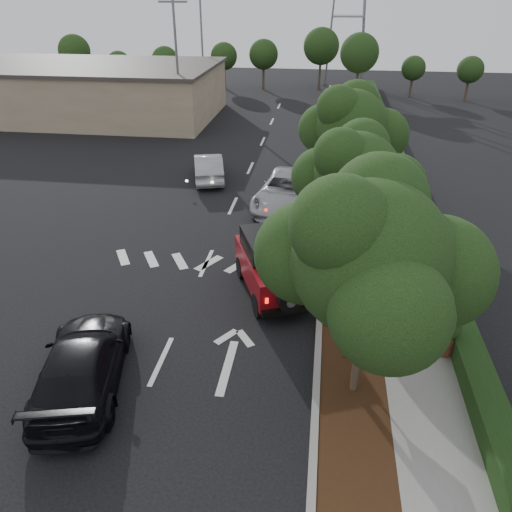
% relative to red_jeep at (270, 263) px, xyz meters
% --- Properties ---
extents(ground, '(120.00, 120.00, 0.00)m').
position_rel_red_jeep_xyz_m(ground, '(-2.76, -4.40, -1.10)').
color(ground, black).
rests_on(ground, ground).
extents(curb, '(0.20, 70.00, 0.15)m').
position_rel_red_jeep_xyz_m(curb, '(1.84, 7.60, -1.03)').
color(curb, '#9E9B93').
rests_on(curb, ground).
extents(planting_strip, '(1.80, 70.00, 0.12)m').
position_rel_red_jeep_xyz_m(planting_strip, '(2.84, 7.60, -1.04)').
color(planting_strip, black).
rests_on(planting_strip, ground).
extents(sidewalk, '(2.00, 70.00, 0.12)m').
position_rel_red_jeep_xyz_m(sidewalk, '(4.74, 7.60, -1.04)').
color(sidewalk, gray).
rests_on(sidewalk, ground).
extents(hedge, '(0.80, 70.00, 0.80)m').
position_rel_red_jeep_xyz_m(hedge, '(6.14, 7.60, -0.70)').
color(hedge, black).
rests_on(hedge, ground).
extents(commercial_building, '(22.00, 12.00, 4.00)m').
position_rel_red_jeep_xyz_m(commercial_building, '(-18.76, 25.60, 0.90)').
color(commercial_building, gray).
rests_on(commercial_building, ground).
extents(transmission_tower, '(7.00, 4.00, 28.00)m').
position_rel_red_jeep_xyz_m(transmission_tower, '(3.24, 43.60, -1.10)').
color(transmission_tower, slate).
rests_on(transmission_tower, ground).
extents(street_tree_near, '(3.80, 3.80, 5.92)m').
position_rel_red_jeep_xyz_m(street_tree_near, '(2.84, -4.90, -1.10)').
color(street_tree_near, black).
rests_on(street_tree_near, ground).
extents(street_tree_mid, '(3.20, 3.20, 5.32)m').
position_rel_red_jeep_xyz_m(street_tree_mid, '(2.84, 2.10, -1.10)').
color(street_tree_mid, black).
rests_on(street_tree_mid, ground).
extents(street_tree_far, '(3.40, 3.40, 5.62)m').
position_rel_red_jeep_xyz_m(street_tree_far, '(2.84, 8.60, -1.10)').
color(street_tree_far, black).
rests_on(street_tree_far, ground).
extents(light_pole_a, '(2.00, 0.22, 9.00)m').
position_rel_red_jeep_xyz_m(light_pole_a, '(-9.26, 21.60, -1.10)').
color(light_pole_a, slate).
rests_on(light_pole_a, ground).
extents(light_pole_b, '(2.00, 0.22, 9.00)m').
position_rel_red_jeep_xyz_m(light_pole_b, '(-10.26, 33.60, -1.10)').
color(light_pole_b, slate).
rests_on(light_pole_b, ground).
extents(red_jeep, '(3.19, 4.44, 2.17)m').
position_rel_red_jeep_xyz_m(red_jeep, '(0.00, 0.00, 0.00)').
color(red_jeep, black).
rests_on(red_jeep, ground).
extents(silver_suv_ahead, '(3.57, 6.27, 1.65)m').
position_rel_red_jeep_xyz_m(silver_suv_ahead, '(0.00, 7.91, -0.28)').
color(silver_suv_ahead, '#ADB1B5').
rests_on(silver_suv_ahead, ground).
extents(black_suv_oncoming, '(3.26, 5.54, 1.51)m').
position_rel_red_jeep_xyz_m(black_suv_oncoming, '(-4.51, -5.68, -0.35)').
color(black_suv_oncoming, black).
rests_on(black_suv_oncoming, ground).
extents(silver_sedan_oncoming, '(2.64, 4.69, 1.46)m').
position_rel_red_jeep_xyz_m(silver_sedan_oncoming, '(-4.82, 11.30, -0.37)').
color(silver_sedan_oncoming, '#A6A9AE').
rests_on(silver_sedan_oncoming, ground).
extents(parked_suv, '(4.42, 2.84, 1.40)m').
position_rel_red_jeep_xyz_m(parked_suv, '(-10.47, 22.09, -0.40)').
color(parked_suv, '#96989D').
rests_on(parked_suv, ground).
extents(speed_hump_sign, '(1.06, 0.09, 2.26)m').
position_rel_red_jeep_xyz_m(speed_hump_sign, '(2.60, -3.63, 0.47)').
color(speed_hump_sign, slate).
rests_on(speed_hump_sign, ground).
extents(terracotta_planter, '(0.78, 0.78, 1.35)m').
position_rel_red_jeep_xyz_m(terracotta_planter, '(5.57, -2.94, -0.19)').
color(terracotta_planter, brown).
rests_on(terracotta_planter, ground).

